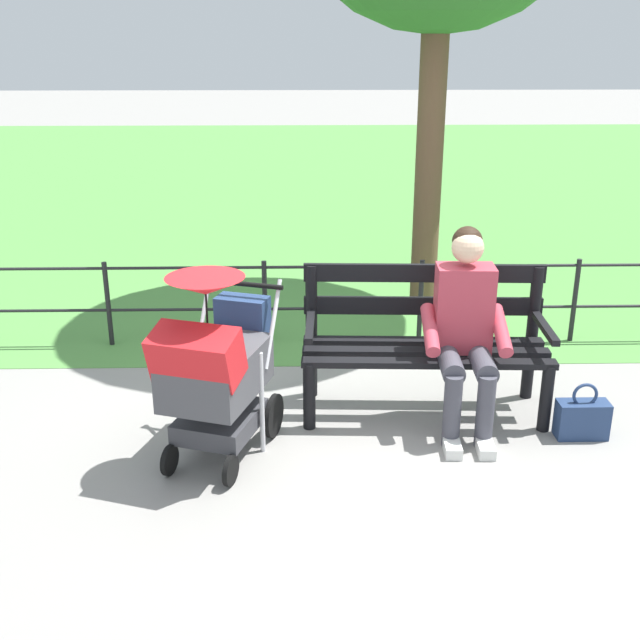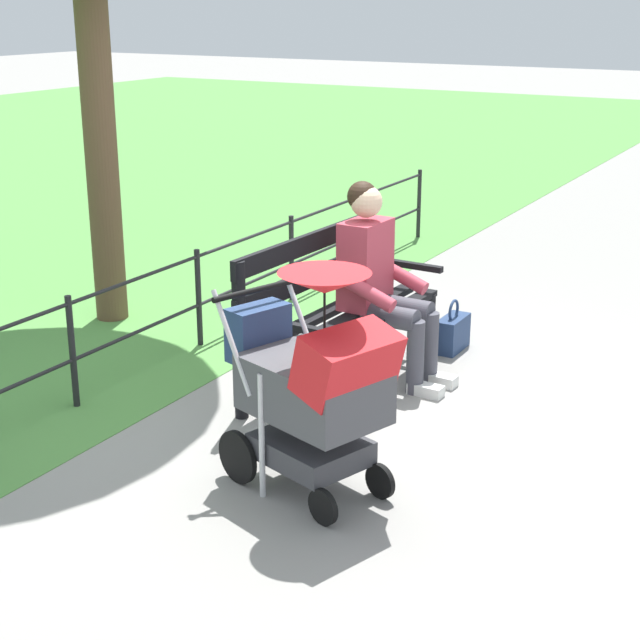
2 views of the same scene
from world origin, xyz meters
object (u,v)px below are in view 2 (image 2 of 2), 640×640
Objects in this scene: park_bench at (332,304)px; person_on_bench at (380,278)px; handbag at (453,333)px; stroller at (314,380)px.

park_bench is 0.35m from person_on_bench.
person_on_bench is 0.94m from handbag.
person_on_bench reaches higher than stroller.
stroller is (1.52, 0.40, -0.08)m from person_on_bench.
park_bench reaches higher than handbag.
stroller reaches higher than handbag.
person_on_bench is (-0.22, 0.22, 0.15)m from park_bench.
handbag is (-0.73, 0.22, -0.55)m from person_on_bench.
person_on_bench is 1.58m from stroller.
person_on_bench is 1.11× the size of stroller.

